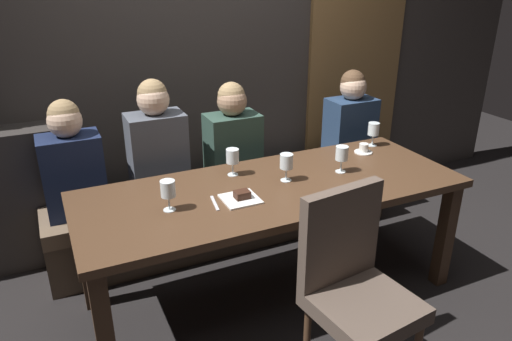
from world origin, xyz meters
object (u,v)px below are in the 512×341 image
(banquette_bench, at_px, (229,213))
(fork_on_table, at_px, (215,203))
(dining_table, at_px, (273,200))
(diner_bearded, at_px, (157,145))
(wine_glass_center_back, at_px, (374,130))
(dessert_plate, at_px, (241,197))
(espresso_cup, at_px, (364,149))
(wine_glass_end_left, at_px, (342,155))
(diner_far_end, at_px, (233,139))
(diner_near_end, at_px, (351,120))
(wine_glass_near_right, at_px, (232,157))
(chair_near_side, at_px, (353,279))
(wine_glass_far_left, at_px, (168,190))
(diner_redhead, at_px, (71,162))
(wine_glass_center_front, at_px, (286,163))

(banquette_bench, bearing_deg, fork_on_table, -116.20)
(dining_table, relative_size, diner_bearded, 2.73)
(dining_table, xyz_separation_m, wine_glass_center_back, (0.92, 0.30, 0.20))
(banquette_bench, xyz_separation_m, dessert_plate, (-0.23, -0.78, 0.53))
(espresso_cup, bearing_deg, wine_glass_end_left, -147.28)
(diner_far_end, height_order, wine_glass_center_back, diner_far_end)
(dining_table, bearing_deg, diner_near_end, 34.92)
(diner_near_end, distance_m, wine_glass_center_back, 0.44)
(banquette_bench, distance_m, diner_near_end, 1.18)
(diner_far_end, distance_m, wine_glass_near_right, 0.49)
(dessert_plate, bearing_deg, banquette_bench, 73.39)
(banquette_bench, height_order, diner_far_end, diner_far_end)
(diner_far_end, height_order, fork_on_table, diner_far_end)
(chair_near_side, bearing_deg, diner_far_end, 90.59)
(wine_glass_far_left, bearing_deg, dining_table, 3.43)
(diner_near_end, xyz_separation_m, wine_glass_near_right, (-1.18, -0.48, 0.06))
(wine_glass_far_left, xyz_separation_m, dessert_plate, (0.38, -0.05, -0.10))
(diner_redhead, height_order, wine_glass_center_front, diner_redhead)
(espresso_cup, bearing_deg, wine_glass_center_front, -165.23)
(wine_glass_far_left, distance_m, wine_glass_center_back, 1.57)
(wine_glass_far_left, bearing_deg, diner_redhead, 117.59)
(diner_bearded, bearing_deg, diner_redhead, 176.67)
(fork_on_table, bearing_deg, espresso_cup, 22.41)
(chair_near_side, xyz_separation_m, wine_glass_near_right, (-0.20, 0.96, 0.30))
(diner_redhead, bearing_deg, diner_near_end, 0.02)
(diner_redhead, bearing_deg, wine_glass_end_left, -25.87)
(banquette_bench, height_order, diner_redhead, diner_redhead)
(banquette_bench, bearing_deg, dessert_plate, -106.61)
(diner_far_end, bearing_deg, fork_on_table, -118.71)
(chair_near_side, bearing_deg, diner_near_end, 55.79)
(banquette_bench, height_order, chair_near_side, chair_near_side)
(dessert_plate, bearing_deg, diner_near_end, 32.42)
(chair_near_side, height_order, wine_glass_end_left, chair_near_side)
(dining_table, height_order, wine_glass_center_back, wine_glass_center_back)
(wine_glass_far_left, distance_m, dessert_plate, 0.39)
(dining_table, bearing_deg, diner_redhead, 144.39)
(espresso_cup, bearing_deg, diner_bearded, 159.44)
(banquette_bench, bearing_deg, dining_table, -90.00)
(wine_glass_far_left, height_order, fork_on_table, wine_glass_far_left)
(wine_glass_center_back, bearing_deg, diner_near_end, 75.06)
(dining_table, bearing_deg, wine_glass_far_left, -176.57)
(diner_far_end, relative_size, espresso_cup, 6.15)
(wine_glass_center_back, relative_size, wine_glass_end_left, 1.00)
(banquette_bench, distance_m, diner_far_end, 0.57)
(wine_glass_end_left, height_order, fork_on_table, wine_glass_end_left)
(dining_table, height_order, chair_near_side, chair_near_side)
(chair_near_side, bearing_deg, dessert_plate, 114.21)
(espresso_cup, relative_size, fork_on_table, 0.71)
(diner_bearded, distance_m, wine_glass_far_left, 0.74)
(wine_glass_end_left, bearing_deg, fork_on_table, -174.86)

